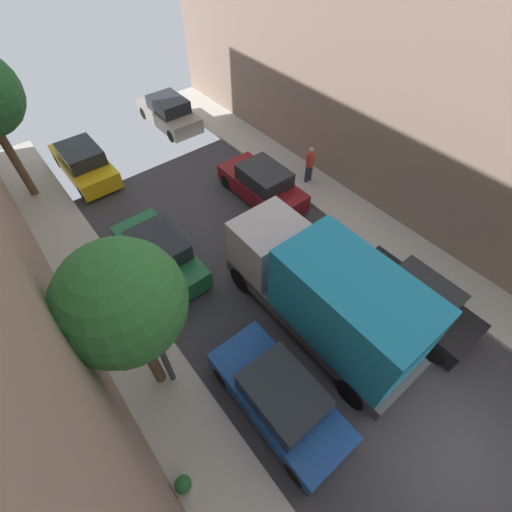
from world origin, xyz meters
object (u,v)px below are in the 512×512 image
object	(u,v)px
parked_car_left_4	(84,163)
street_tree_2	(122,303)
parked_car_left_3	(159,253)
parked_car_right_2	(413,300)
pedestrian	(310,163)
lamp_post	(146,318)
parked_car_right_4	(169,113)
parked_car_right_3	(262,184)
delivery_truck	(326,295)
potted_plant_1	(184,485)
parked_car_left_2	(280,398)

from	to	relation	value
parked_car_left_4	street_tree_2	bearing A→B (deg)	-101.27
parked_car_left_3	parked_car_right_2	xyz separation A→B (m)	(5.40, -6.94, 0.00)
pedestrian	lamp_post	xyz separation A→B (m)	(-9.59, -4.22, 2.47)
parked_car_right_4	pedestrian	xyz separation A→B (m)	(2.29, -8.53, 0.35)
parked_car_right_3	delivery_truck	xyz separation A→B (m)	(-2.70, -6.13, 1.07)
parked_car_right_3	pedestrian	size ratio (longest dim) A/B	2.44
parked_car_right_2	parked_car_right_3	world-z (taller)	same
parked_car_left_3	pedestrian	xyz separation A→B (m)	(7.69, 0.20, 0.35)
parked_car_left_4	delivery_truck	xyz separation A→B (m)	(2.70, -12.53, 1.07)
parked_car_right_2	delivery_truck	xyz separation A→B (m)	(-2.70, 1.52, 1.07)
parked_car_left_4	street_tree_2	world-z (taller)	street_tree_2
potted_plant_1	lamp_post	bearing A→B (deg)	66.02
parked_car_left_2	delivery_truck	world-z (taller)	delivery_truck
parked_car_right_3	potted_plant_1	size ratio (longest dim) A/B	6.21
parked_car_right_4	pedestrian	distance (m)	8.84
parked_car_left_4	parked_car_right_3	xyz separation A→B (m)	(5.40, -6.40, 0.00)
parked_car_left_2	street_tree_2	distance (m)	4.88
parked_car_left_2	delivery_truck	size ratio (longest dim) A/B	0.64
street_tree_2	potted_plant_1	world-z (taller)	street_tree_2
parked_car_right_4	delivery_truck	world-z (taller)	delivery_truck
parked_car_left_2	parked_car_left_3	bearing A→B (deg)	90.00
pedestrian	potted_plant_1	size ratio (longest dim) A/B	2.54
pedestrian	parked_car_left_4	bearing A→B (deg)	138.02
pedestrian	potted_plant_1	bearing A→B (deg)	-147.66
parked_car_right_4	parked_car_left_2	bearing A→B (deg)	-109.48
parked_car_left_2	pedestrian	xyz separation A→B (m)	(7.69, 6.74, 0.35)
parked_car_left_3	parked_car_right_3	bearing A→B (deg)	7.58
parked_car_left_4	parked_car_right_3	bearing A→B (deg)	-49.83
parked_car_right_4	street_tree_2	distance (m)	15.03
street_tree_2	parked_car_right_3	bearing A→B (deg)	30.80
delivery_truck	lamp_post	xyz separation A→B (m)	(-4.60, 1.39, 1.75)
street_tree_2	parked_car_left_4	bearing A→B (deg)	78.73
parked_car_right_2	pedestrian	world-z (taller)	pedestrian
street_tree_2	lamp_post	bearing A→B (deg)	-39.91
parked_car_right_3	parked_car_left_3	bearing A→B (deg)	-172.42
parked_car_right_3	street_tree_2	world-z (taller)	street_tree_2
parked_car_right_2	pedestrian	distance (m)	7.50
parked_car_right_3	lamp_post	world-z (taller)	lamp_post
parked_car_left_4	parked_car_right_4	world-z (taller)	same
parked_car_right_2	potted_plant_1	bearing A→B (deg)	177.72
street_tree_2	lamp_post	size ratio (longest dim) A/B	1.06
parked_car_right_2	pedestrian	bearing A→B (deg)	72.20
parked_car_left_2	parked_car_left_4	bearing A→B (deg)	90.00
parked_car_left_4	potted_plant_1	xyz separation A→B (m)	(-3.04, -13.71, -0.21)
pedestrian	lamp_post	bearing A→B (deg)	-156.23
parked_car_left_3	parked_car_right_4	xyz separation A→B (m)	(5.40, 8.73, 0.00)
parked_car_right_3	parked_car_right_4	xyz separation A→B (m)	(0.00, 8.01, 0.00)
parked_car_left_4	parked_car_right_4	size ratio (longest dim) A/B	1.00
parked_car_left_4	parked_car_right_4	bearing A→B (deg)	16.62
parked_car_left_3	lamp_post	xyz separation A→B (m)	(-1.90, -4.03, 2.82)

